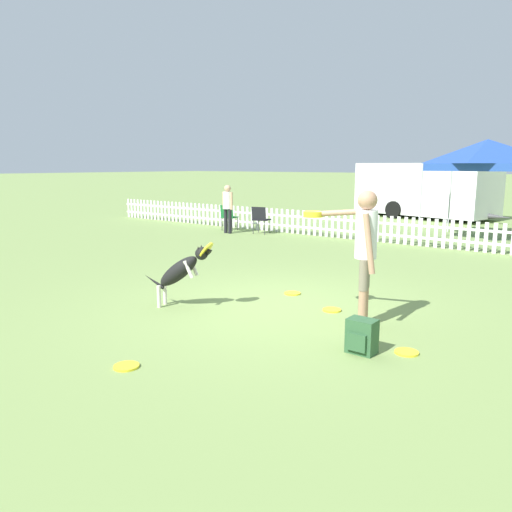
{
  "coord_description": "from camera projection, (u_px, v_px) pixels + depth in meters",
  "views": [
    {
      "loc": [
        4.21,
        -5.86,
        2.09
      ],
      "look_at": [
        0.05,
        -0.51,
        0.85
      ],
      "focal_mm": 35.0,
      "sensor_mm": 36.0,
      "label": 1
    }
  ],
  "objects": [
    {
      "name": "backpack_on_grass",
      "position": [
        362.0,
        336.0,
        5.58
      ],
      "size": [
        0.32,
        0.26,
        0.39
      ],
      "color": "#2D5633",
      "rests_on": "ground_plane"
    },
    {
      "name": "canopy_tent_main",
      "position": [
        487.0,
        155.0,
        13.53
      ],
      "size": [
        2.62,
        2.62,
        2.77
      ],
      "color": "silver",
      "rests_on": "ground_plane"
    },
    {
      "name": "handler_person",
      "position": [
        362.0,
        241.0,
        6.41
      ],
      "size": [
        1.16,
        0.44,
        1.77
      ],
      "rotation": [
        0.0,
        0.0,
        -4.37
      ],
      "color": "tan",
      "rests_on": "ground_plane"
    },
    {
      "name": "equipment_trailer",
      "position": [
        425.0,
        189.0,
        19.81
      ],
      "size": [
        6.15,
        3.27,
        2.16
      ],
      "rotation": [
        0.0,
        0.0,
        -0.2
      ],
      "color": "white",
      "rests_on": "ground_plane"
    },
    {
      "name": "spectator_standing",
      "position": [
        228.0,
        205.0,
        15.29
      ],
      "size": [
        0.42,
        0.27,
        1.48
      ],
      "rotation": [
        0.0,
        0.0,
        3.07
      ],
      "color": "black",
      "rests_on": "ground_plane"
    },
    {
      "name": "ground_plane",
      "position": [
        274.0,
        306.0,
        7.47
      ],
      "size": [
        240.0,
        240.0,
        0.0
      ],
      "primitive_type": "plane",
      "color": "olive"
    },
    {
      "name": "leaping_dog",
      "position": [
        181.0,
        270.0,
        7.28
      ],
      "size": [
        1.11,
        0.56,
        1.01
      ],
      "rotation": [
        0.0,
        0.0,
        -1.23
      ],
      "color": "black",
      "rests_on": "ground_plane"
    },
    {
      "name": "folding_chair_green_right",
      "position": [
        260.0,
        218.0,
        15.22
      ],
      "size": [
        0.55,
        0.56,
        0.83
      ],
      "rotation": [
        0.0,
        0.0,
        3.35
      ],
      "color": "#333338",
      "rests_on": "ground_plane"
    },
    {
      "name": "folding_chair_blue_left",
      "position": [
        228.0,
        215.0,
        16.02
      ],
      "size": [
        0.53,
        0.54,
        0.82
      ],
      "rotation": [
        0.0,
        0.0,
        3.36
      ],
      "color": "#333338",
      "rests_on": "ground_plane"
    },
    {
      "name": "frisbee_far_scatter",
      "position": [
        332.0,
        310.0,
        7.24
      ],
      "size": [
        0.27,
        0.27,
        0.02
      ],
      "color": "yellow",
      "rests_on": "ground_plane"
    },
    {
      "name": "frisbee_midfield",
      "position": [
        407.0,
        352.0,
        5.6
      ],
      "size": [
        0.27,
        0.27,
        0.02
      ],
      "color": "yellow",
      "rests_on": "ground_plane"
    },
    {
      "name": "frisbee_near_dog",
      "position": [
        292.0,
        293.0,
        8.18
      ],
      "size": [
        0.27,
        0.27,
        0.02
      ],
      "color": "yellow",
      "rests_on": "ground_plane"
    },
    {
      "name": "frisbee_near_handler",
      "position": [
        126.0,
        366.0,
        5.21
      ],
      "size": [
        0.27,
        0.27,
        0.02
      ],
      "color": "yellow",
      "rests_on": "ground_plane"
    },
    {
      "name": "picket_fence",
      "position": [
        432.0,
        233.0,
        12.77
      ],
      "size": [
        24.72,
        0.04,
        0.73
      ],
      "color": "white",
      "rests_on": "ground_plane"
    }
  ]
}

